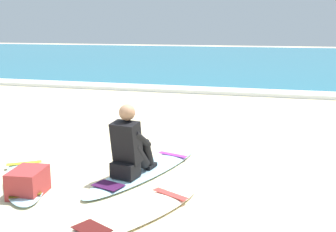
# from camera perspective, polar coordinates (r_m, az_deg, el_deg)

# --- Properties ---
(ground_plane) EXTENTS (80.00, 80.00, 0.00)m
(ground_plane) POSITION_cam_1_polar(r_m,az_deg,el_deg) (5.57, -4.61, -8.70)
(ground_plane) COLOR beige
(sea) EXTENTS (80.00, 28.00, 0.10)m
(sea) POSITION_cam_1_polar(r_m,az_deg,el_deg) (26.33, 12.04, 7.72)
(sea) COLOR teal
(sea) RESTS_ON ground
(breaking_foam) EXTENTS (80.00, 0.90, 0.11)m
(breaking_foam) POSITION_cam_1_polar(r_m,az_deg,el_deg) (12.78, 7.50, 3.41)
(breaking_foam) COLOR white
(breaking_foam) RESTS_ON ground
(surfboard_main) EXTENTS (1.22, 2.52, 0.08)m
(surfboard_main) POSITION_cam_1_polar(r_m,az_deg,el_deg) (5.81, -3.05, -7.40)
(surfboard_main) COLOR #9ED1E5
(surfboard_main) RESTS_ON ground
(surfer_seated) EXTENTS (0.45, 0.75, 0.95)m
(surfer_seated) POSITION_cam_1_polar(r_m,az_deg,el_deg) (5.44, -5.27, -4.37)
(surfer_seated) COLOR black
(surfer_seated) RESTS_ON surfboard_main
(surfboard_spare_near) EXTENTS (1.53, 1.86, 0.08)m
(surfboard_spare_near) POSITION_cam_1_polar(r_m,az_deg,el_deg) (5.81, -19.09, -8.07)
(surfboard_spare_near) COLOR #9ED1E5
(surfboard_spare_near) RESTS_ON ground
(surfboard_spare_far) EXTENTS (1.30, 1.94, 0.08)m
(surfboard_spare_far) POSITION_cam_1_polar(r_m,az_deg,el_deg) (4.58, -4.27, -13.02)
(surfboard_spare_far) COLOR #EFE5C6
(surfboard_spare_far) RESTS_ON ground
(beach_bag) EXTENTS (0.42, 0.52, 0.32)m
(beach_bag) POSITION_cam_1_polar(r_m,az_deg,el_deg) (5.29, -18.69, -8.62)
(beach_bag) COLOR maroon
(beach_bag) RESTS_ON ground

